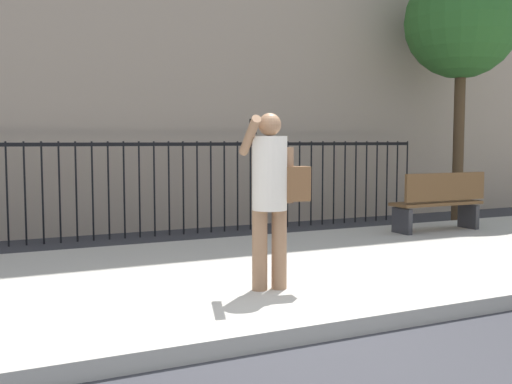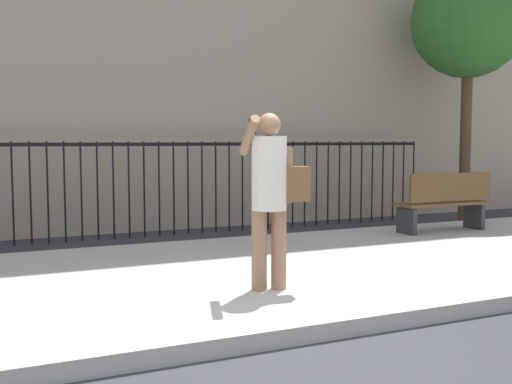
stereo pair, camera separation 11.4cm
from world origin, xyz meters
The scene contains 6 objects.
ground_plane centered at (0.00, 0.00, 0.00)m, with size 60.00×60.00×0.00m, color #333338.
sidewalk centered at (0.00, 2.20, 0.07)m, with size 28.00×4.40×0.15m, color #B2ADA3.
iron_fence centered at (0.00, 5.90, 1.02)m, with size 12.03×0.04×1.60m.
pedestrian_on_phone centered at (0.41, 1.20, 1.15)m, with size 0.69×0.51×1.72m.
street_bench centered at (4.64, 3.45, 0.65)m, with size 1.60×0.45×0.95m.
street_tree_near centered at (6.63, 5.12, 3.90)m, with size 2.22×2.22×5.04m.
Camera 1 is at (-2.34, -4.06, 1.60)m, focal length 43.08 mm.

